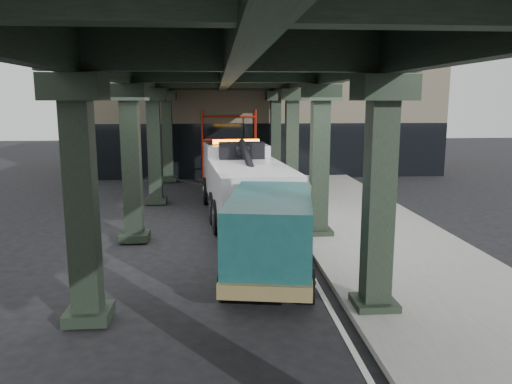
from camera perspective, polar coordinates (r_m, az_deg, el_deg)
name	(u,v)px	position (r m, az deg, el deg)	size (l,w,h in m)	color
ground	(243,258)	(14.60, -1.46, -7.54)	(90.00, 90.00, 0.00)	black
sidewalk	(373,234)	(17.29, 13.27, -4.70)	(5.00, 40.00, 0.15)	gray
lane_stripe	(291,238)	(16.68, 4.02, -5.25)	(0.12, 38.00, 0.01)	silver
viaduct	(226,69)	(15.90, -3.45, 13.85)	(7.40, 32.00, 6.40)	black
building	(256,108)	(33.99, 0.03, 9.57)	(22.00, 10.00, 8.00)	#C6B793
scaffolding	(229,143)	(28.63, -3.11, 5.60)	(3.08, 0.88, 4.00)	red
tow_truck	(243,179)	(19.43, -1.49, 1.45)	(3.38, 9.42, 3.03)	black
towed_van	(272,232)	(12.85, 1.80, -4.56)	(2.94, 5.68, 2.20)	#124042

